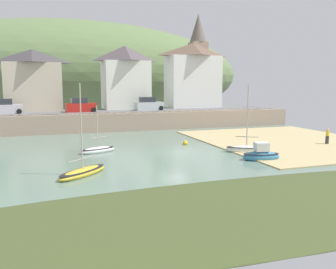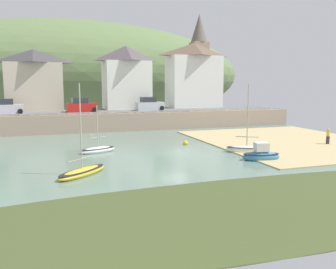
{
  "view_description": "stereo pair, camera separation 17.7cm",
  "coord_description": "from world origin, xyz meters",
  "px_view_note": "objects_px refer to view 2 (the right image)",
  "views": [
    {
      "loc": [
        -11.16,
        -30.66,
        6.3
      ],
      "look_at": [
        -0.89,
        -0.73,
        1.82
      ],
      "focal_mm": 38.43,
      "sensor_mm": 36.0,
      "label": 1
    },
    {
      "loc": [
        -10.99,
        -30.72,
        6.3
      ],
      "look_at": [
        -0.89,
        -0.73,
        1.82
      ],
      "focal_mm": 38.43,
      "sensor_mm": 36.0,
      "label": 2
    }
  ],
  "objects_px": {
    "sailboat_tall_mast": "(247,149)",
    "person_on_slipway": "(328,135)",
    "waterfront_building_centre": "(126,77)",
    "waterfront_building_right": "(194,75)",
    "waterfront_building_left": "(34,80)",
    "rowboat_small_beached": "(98,150)",
    "parked_car_near_slipway": "(6,107)",
    "dinghy_open_wooden": "(261,155)",
    "church_with_spire": "(199,59)",
    "parked_car_by_wall": "(81,106)",
    "sailboat_far_left": "(82,172)",
    "mooring_buoy": "(186,143)",
    "parked_car_end_of_row": "(149,105)"
  },
  "relations": [
    {
      "from": "rowboat_small_beached",
      "to": "parked_car_by_wall",
      "type": "xyz_separation_m",
      "value": [
        0.26,
        18.35,
        2.97
      ]
    },
    {
      "from": "person_on_slipway",
      "to": "rowboat_small_beached",
      "type": "bearing_deg",
      "value": 171.41
    },
    {
      "from": "parked_car_by_wall",
      "to": "mooring_buoy",
      "type": "height_order",
      "value": "parked_car_by_wall"
    },
    {
      "from": "church_with_spire",
      "to": "mooring_buoy",
      "type": "distance_m",
      "value": 30.18
    },
    {
      "from": "parked_car_by_wall",
      "to": "sailboat_far_left",
      "type": "bearing_deg",
      "value": -99.68
    },
    {
      "from": "waterfront_building_centre",
      "to": "waterfront_building_left",
      "type": "bearing_deg",
      "value": 180.0
    },
    {
      "from": "dinghy_open_wooden",
      "to": "parked_car_end_of_row",
      "type": "xyz_separation_m",
      "value": [
        -2.29,
        26.11,
        2.79
      ]
    },
    {
      "from": "waterfront_building_left",
      "to": "rowboat_small_beached",
      "type": "bearing_deg",
      "value": -75.63
    },
    {
      "from": "church_with_spire",
      "to": "person_on_slipway",
      "type": "bearing_deg",
      "value": -87.24
    },
    {
      "from": "dinghy_open_wooden",
      "to": "person_on_slipway",
      "type": "distance_m",
      "value": 11.58
    },
    {
      "from": "waterfront_building_centre",
      "to": "waterfront_building_right",
      "type": "relative_size",
      "value": 0.93
    },
    {
      "from": "waterfront_building_centre",
      "to": "church_with_spire",
      "type": "height_order",
      "value": "church_with_spire"
    },
    {
      "from": "rowboat_small_beached",
      "to": "waterfront_building_left",
      "type": "bearing_deg",
      "value": 82.31
    },
    {
      "from": "mooring_buoy",
      "to": "person_on_slipway",
      "type": "bearing_deg",
      "value": -19.52
    },
    {
      "from": "sailboat_tall_mast",
      "to": "parked_car_by_wall",
      "type": "bearing_deg",
      "value": 149.11
    },
    {
      "from": "sailboat_tall_mast",
      "to": "church_with_spire",
      "type": "bearing_deg",
      "value": 104.4
    },
    {
      "from": "parked_car_near_slipway",
      "to": "rowboat_small_beached",
      "type": "bearing_deg",
      "value": -68.04
    },
    {
      "from": "sailboat_tall_mast",
      "to": "person_on_slipway",
      "type": "bearing_deg",
      "value": 35.41
    },
    {
      "from": "waterfront_building_centre",
      "to": "sailboat_tall_mast",
      "type": "bearing_deg",
      "value": -78.93
    },
    {
      "from": "waterfront_building_left",
      "to": "parked_car_by_wall",
      "type": "xyz_separation_m",
      "value": [
        6.12,
        -4.5,
        -3.66
      ]
    },
    {
      "from": "sailboat_tall_mast",
      "to": "parked_car_by_wall",
      "type": "xyz_separation_m",
      "value": [
        -12.75,
        22.83,
        2.9
      ]
    },
    {
      "from": "parked_car_by_wall",
      "to": "parked_car_end_of_row",
      "type": "height_order",
      "value": "same"
    },
    {
      "from": "waterfront_building_left",
      "to": "sailboat_tall_mast",
      "type": "distance_m",
      "value": 33.85
    },
    {
      "from": "parked_car_near_slipway",
      "to": "parked_car_end_of_row",
      "type": "distance_m",
      "value": 19.48
    },
    {
      "from": "dinghy_open_wooden",
      "to": "parked_car_by_wall",
      "type": "height_order",
      "value": "parked_car_by_wall"
    },
    {
      "from": "person_on_slipway",
      "to": "sailboat_tall_mast",
      "type": "bearing_deg",
      "value": -174.51
    },
    {
      "from": "waterfront_building_left",
      "to": "parked_car_near_slipway",
      "type": "distance_m",
      "value": 6.77
    },
    {
      "from": "mooring_buoy",
      "to": "waterfront_building_left",
      "type": "bearing_deg",
      "value": 125.23
    },
    {
      "from": "waterfront_building_right",
      "to": "sailboat_far_left",
      "type": "bearing_deg",
      "value": -124.45
    },
    {
      "from": "sailboat_tall_mast",
      "to": "rowboat_small_beached",
      "type": "bearing_deg",
      "value": -169.05
    },
    {
      "from": "dinghy_open_wooden",
      "to": "sailboat_tall_mast",
      "type": "xyz_separation_m",
      "value": [
        0.59,
        3.28,
        -0.11
      ]
    },
    {
      "from": "waterfront_building_left",
      "to": "church_with_spire",
      "type": "distance_m",
      "value": 28.11
    },
    {
      "from": "waterfront_building_centre",
      "to": "parked_car_near_slipway",
      "type": "distance_m",
      "value": 18.09
    },
    {
      "from": "rowboat_small_beached",
      "to": "parked_car_end_of_row",
      "type": "relative_size",
      "value": 1.07
    },
    {
      "from": "waterfront_building_right",
      "to": "church_with_spire",
      "type": "distance_m",
      "value": 5.61
    },
    {
      "from": "waterfront_building_centre",
      "to": "dinghy_open_wooden",
      "type": "relative_size",
      "value": 2.9
    },
    {
      "from": "waterfront_building_left",
      "to": "waterfront_building_right",
      "type": "distance_m",
      "value": 24.93
    },
    {
      "from": "waterfront_building_right",
      "to": "mooring_buoy",
      "type": "bearing_deg",
      "value": -114.56
    },
    {
      "from": "waterfront_building_centre",
      "to": "parked_car_end_of_row",
      "type": "relative_size",
      "value": 2.31
    },
    {
      "from": "waterfront_building_centre",
      "to": "dinghy_open_wooden",
      "type": "bearing_deg",
      "value": -81.17
    },
    {
      "from": "rowboat_small_beached",
      "to": "sailboat_tall_mast",
      "type": "bearing_deg",
      "value": -41.04
    },
    {
      "from": "rowboat_small_beached",
      "to": "parked_car_near_slipway",
      "type": "relative_size",
      "value": 1.06
    },
    {
      "from": "waterfront_building_left",
      "to": "parked_car_near_slipway",
      "type": "bearing_deg",
      "value": -127.83
    },
    {
      "from": "waterfront_building_left",
      "to": "sailboat_far_left",
      "type": "bearing_deg",
      "value": -83.21
    },
    {
      "from": "waterfront_building_centre",
      "to": "dinghy_open_wooden",
      "type": "xyz_separation_m",
      "value": [
        4.75,
        -30.61,
        -6.94
      ]
    },
    {
      "from": "dinghy_open_wooden",
      "to": "person_on_slipway",
      "type": "xyz_separation_m",
      "value": [
        10.75,
        4.25,
        0.57
      ]
    },
    {
      "from": "sailboat_tall_mast",
      "to": "person_on_slipway",
      "type": "height_order",
      "value": "sailboat_tall_mast"
    },
    {
      "from": "waterfront_building_right",
      "to": "dinghy_open_wooden",
      "type": "distance_m",
      "value": 32.16
    },
    {
      "from": "parked_car_end_of_row",
      "to": "sailboat_tall_mast",
      "type": "bearing_deg",
      "value": -86.52
    },
    {
      "from": "waterfront_building_left",
      "to": "parked_car_near_slipway",
      "type": "relative_size",
      "value": 2.07
    }
  ]
}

